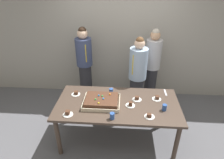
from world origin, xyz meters
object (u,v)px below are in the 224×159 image
(plated_slice_center_front, at_px, (76,94))
(plated_slice_far_right, at_px, (68,114))
(party_table, at_px, (118,107))
(plated_slice_near_left, at_px, (130,105))
(plated_slice_far_left, at_px, (157,98))
(drink_cup_far_end, at_px, (111,91))
(sheet_cake, at_px, (102,101))
(drink_cup_nearest, at_px, (112,116))
(plated_slice_center_back, at_px, (149,116))
(plated_slice_near_right, at_px, (137,99))
(person_striped_tie_right, at_px, (137,77))
(drink_cup_middle, at_px, (164,107))
(cake_server_utensil, at_px, (165,93))
(person_serving_front, at_px, (85,65))
(person_green_shirt_behind, at_px, (152,67))

(plated_slice_center_front, bearing_deg, plated_slice_far_right, -89.35)
(plated_slice_center_front, bearing_deg, party_table, -14.98)
(party_table, relative_size, plated_slice_center_front, 13.23)
(party_table, relative_size, plated_slice_near_left, 13.23)
(plated_slice_far_left, distance_m, drink_cup_far_end, 0.78)
(party_table, xyz_separation_m, sheet_cake, (-0.26, -0.03, 0.13))
(plated_slice_center_front, distance_m, drink_cup_nearest, 0.89)
(sheet_cake, relative_size, plated_slice_center_back, 3.90)
(plated_slice_far_left, relative_size, drink_cup_nearest, 1.50)
(plated_slice_near_right, xyz_separation_m, person_striped_tie_right, (0.03, 0.68, 0.06))
(person_striped_tie_right, bearing_deg, plated_slice_center_back, 43.18)
(drink_cup_nearest, bearing_deg, plated_slice_center_front, 139.05)
(plated_slice_near_left, xyz_separation_m, drink_cup_middle, (0.52, -0.07, 0.03))
(plated_slice_far_left, xyz_separation_m, cake_server_utensil, (0.18, 0.21, -0.02))
(plated_slice_far_left, height_order, plated_slice_far_right, plated_slice_far_right)
(drink_cup_nearest, relative_size, person_serving_front, 0.06)
(cake_server_utensil, height_order, person_green_shirt_behind, person_green_shirt_behind)
(party_table, bearing_deg, person_striped_tie_right, 66.50)
(person_serving_front, relative_size, person_green_shirt_behind, 1.01)
(drink_cup_middle, xyz_separation_m, person_serving_front, (-1.47, 1.26, 0.08))
(party_table, bearing_deg, plated_slice_far_right, -154.65)
(person_green_shirt_behind, xyz_separation_m, person_striped_tie_right, (-0.32, -0.37, -0.04))
(plated_slice_far_left, distance_m, person_striped_tie_right, 0.71)
(party_table, xyz_separation_m, plated_slice_far_right, (-0.73, -0.34, 0.10))
(sheet_cake, bearing_deg, plated_slice_near_right, 13.87)
(person_green_shirt_behind, bearing_deg, person_striped_tie_right, -2.77)
(drink_cup_nearest, height_order, person_serving_front, person_serving_front)
(drink_cup_nearest, height_order, person_striped_tie_right, person_striped_tie_right)
(drink_cup_far_end, relative_size, person_serving_front, 0.06)
(sheet_cake, bearing_deg, drink_cup_nearest, -61.31)
(party_table, relative_size, plated_slice_far_right, 13.23)
(sheet_cake, height_order, plated_slice_center_back, sheet_cake)
(party_table, xyz_separation_m, drink_cup_nearest, (-0.06, -0.39, 0.13))
(plated_slice_center_back, distance_m, person_serving_front, 1.90)
(plated_slice_center_front, xyz_separation_m, person_green_shirt_behind, (1.39, 0.97, 0.10))
(plated_slice_near_right, relative_size, drink_cup_far_end, 1.50)
(plated_slice_far_right, bearing_deg, person_green_shirt_behind, 47.39)
(person_striped_tie_right, bearing_deg, party_table, 12.86)
(sheet_cake, height_order, plated_slice_far_right, sheet_cake)
(plated_slice_center_front, distance_m, drink_cup_far_end, 0.61)
(plated_slice_near_right, xyz_separation_m, plated_slice_far_left, (0.33, 0.04, 0.00))
(plated_slice_far_right, distance_m, plated_slice_center_front, 0.54)
(plated_slice_far_right, height_order, cake_server_utensil, plated_slice_far_right)
(party_table, relative_size, person_green_shirt_behind, 1.18)
(drink_cup_far_end, bearing_deg, plated_slice_far_left, -8.60)
(sheet_cake, distance_m, plated_slice_near_right, 0.59)
(party_table, relative_size, drink_cup_nearest, 19.84)
(plated_slice_near_right, bearing_deg, drink_cup_nearest, -126.90)
(plated_slice_center_front, xyz_separation_m, drink_cup_nearest, (0.67, -0.58, 0.03))
(plated_slice_far_right, height_order, plated_slice_center_front, plated_slice_far_right)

